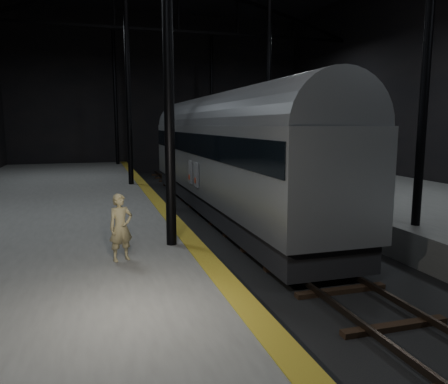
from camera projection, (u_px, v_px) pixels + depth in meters
name	position (u px, v px, depth m)	size (l,w,h in m)	color
ground	(254.00, 234.00, 16.33)	(44.00, 44.00, 0.00)	black
platform_left	(37.00, 236.00, 14.12)	(9.00, 43.80, 1.00)	#525250
platform_right	(421.00, 210.00, 18.40)	(9.00, 43.80, 1.00)	#525250
tactile_strip	(167.00, 213.00, 15.25)	(0.50, 43.80, 0.01)	olive
track	(254.00, 232.00, 16.32)	(2.40, 43.00, 0.24)	#3F3328
train	(223.00, 149.00, 19.69)	(2.98, 19.92, 5.33)	#9B9EA3
woman	(121.00, 227.00, 9.86)	(0.56, 0.37, 1.54)	#9C8D5F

